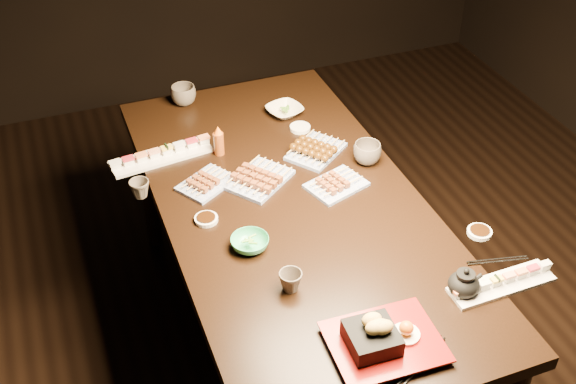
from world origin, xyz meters
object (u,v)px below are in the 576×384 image
(teapot, at_px, (464,282))
(sushi_platter_far, at_px, (161,153))
(sushi_platter_near, at_px, (502,281))
(edamame_bowl_green, at_px, (250,243))
(teacup_near_left, at_px, (291,281))
(yakitori_plate_center, at_px, (260,175))
(dining_table, at_px, (293,280))
(teacup_mid_right, at_px, (367,153))
(yakitori_plate_left, at_px, (206,180))
(teacup_far_right, at_px, (183,95))
(teacup_far_left, at_px, (140,189))
(condiment_bottle, at_px, (219,140))
(edamame_bowl_cream, at_px, (285,111))
(tempura_tray, at_px, (386,333))
(yakitori_plate_right, at_px, (336,181))

(teapot, bearing_deg, sushi_platter_far, 119.90)
(sushi_platter_near, height_order, edamame_bowl_green, sushi_platter_near)
(sushi_platter_near, relative_size, teacup_near_left, 4.71)
(yakitori_plate_center, bearing_deg, dining_table, -105.48)
(yakitori_plate_center, relative_size, teacup_mid_right, 2.16)
(sushi_platter_far, xyz_separation_m, edamame_bowl_green, (0.16, -0.61, -0.00))
(yakitori_plate_left, bearing_deg, teacup_mid_right, -38.29)
(sushi_platter_near, xyz_separation_m, teacup_far_right, (-0.65, 1.42, 0.02))
(dining_table, bearing_deg, teacup_far_right, 85.39)
(teacup_far_left, distance_m, condiment_bottle, 0.38)
(sushi_platter_far, xyz_separation_m, teacup_far_left, (-0.12, -0.21, 0.01))
(sushi_platter_near, distance_m, edamame_bowl_cream, 1.21)
(yakitori_plate_left, distance_m, teacup_mid_right, 0.62)
(edamame_bowl_cream, height_order, teacup_near_left, teacup_near_left)
(sushi_platter_near, distance_m, teacup_mid_right, 0.75)
(teacup_far_right, bearing_deg, teacup_far_left, -118.03)
(tempura_tray, bearing_deg, dining_table, 93.33)
(sushi_platter_near, height_order, teacup_mid_right, teacup_mid_right)
(edamame_bowl_cream, xyz_separation_m, teacup_far_left, (-0.68, -0.34, 0.02))
(sushi_platter_far, height_order, edamame_bowl_green, sushi_platter_far)
(yakitori_plate_left, distance_m, teacup_far_right, 0.60)
(yakitori_plate_right, bearing_deg, teacup_far_left, 145.87)
(dining_table, distance_m, sushi_platter_near, 0.85)
(teacup_near_left, bearing_deg, tempura_tray, -61.40)
(yakitori_plate_center, height_order, edamame_bowl_cream, yakitori_plate_center)
(yakitori_plate_right, xyz_separation_m, yakitori_plate_left, (-0.44, 0.18, -0.00))
(sushi_platter_near, xyz_separation_m, yakitori_plate_center, (-0.52, 0.77, 0.01))
(dining_table, height_order, yakitori_plate_left, yakitori_plate_left)
(yakitori_plate_left, height_order, edamame_bowl_green, yakitori_plate_left)
(yakitori_plate_right, height_order, tempura_tray, tempura_tray)
(teacup_mid_right, height_order, teacup_far_right, same)
(yakitori_plate_center, distance_m, yakitori_plate_left, 0.20)
(sushi_platter_far, height_order, teapot, teapot)
(dining_table, relative_size, sushi_platter_far, 4.59)
(edamame_bowl_green, distance_m, condiment_bottle, 0.56)
(yakitori_plate_left, distance_m, condiment_bottle, 0.21)
(sushi_platter_far, height_order, teacup_near_left, teacup_near_left)
(dining_table, relative_size, yakitori_plate_left, 9.22)
(teacup_near_left, distance_m, teacup_mid_right, 0.74)
(sushi_platter_near, xyz_separation_m, teacup_far_left, (-0.95, 0.84, 0.01))
(dining_table, distance_m, sushi_platter_far, 0.70)
(teacup_near_left, relative_size, teapot, 0.64)
(yakitori_plate_right, height_order, yakitori_plate_left, yakitori_plate_right)
(sushi_platter_near, height_order, yakitori_plate_right, yakitori_plate_right)
(sushi_platter_near, xyz_separation_m, condiment_bottle, (-0.61, 1.00, 0.04))
(sushi_platter_far, bearing_deg, yakitori_plate_left, 109.61)
(sushi_platter_far, relative_size, tempura_tray, 1.24)
(teacup_near_left, relative_size, condiment_bottle, 0.59)
(edamame_bowl_cream, bearing_deg, teacup_far_left, -153.34)
(teacup_far_right, bearing_deg, edamame_bowl_green, -91.55)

